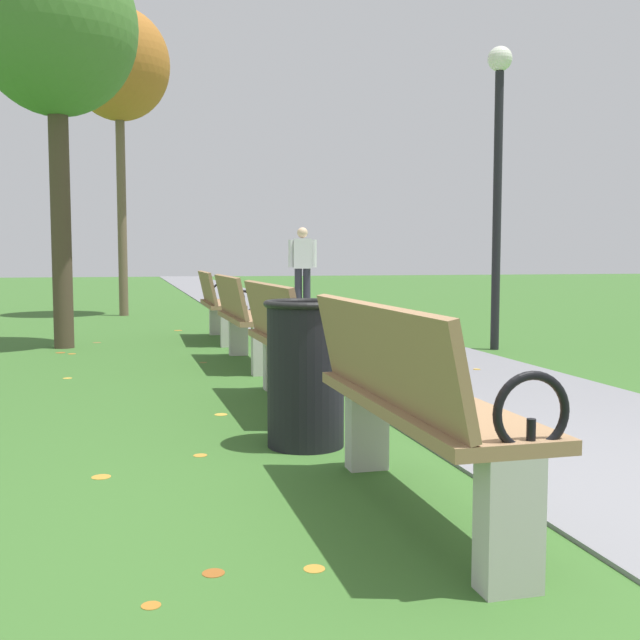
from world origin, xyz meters
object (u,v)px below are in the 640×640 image
Objects in this scene: tree_2 at (119,66)px; lamp_post at (498,151)px; pedestrian_walking at (303,265)px; park_bench_3 at (244,317)px; trash_bin at (306,373)px; tree_1 at (55,30)px; park_bench_1 at (411,403)px; park_bench_4 at (218,303)px; park_bench_2 at (290,341)px.

lamp_post is (4.26, -6.42, -2.22)m from tree_2.
pedestrian_walking is 6.08m from lamp_post.
trash_bin is at bearing -92.50° from park_bench_3.
tree_1 is at bearing -97.55° from tree_2.
tree_2 is at bearing 99.96° from park_bench_3.
pedestrian_walking is 1.93× the size of trash_bin.
trash_bin is (-0.15, -3.38, -0.06)m from park_bench_3.
park_bench_3 is at bearing -45.73° from tree_1.
lamp_post is at bearing 59.61° from park_bench_1.
park_bench_3 is at bearing 87.50° from trash_bin.
tree_1 is 6.55m from pedestrian_walking.
park_bench_1 is at bearing -120.39° from lamp_post.
tree_2 is 8.02m from lamp_post.
lamp_post is at bearing -30.07° from park_bench_4.
park_bench_3 is at bearing 90.00° from park_bench_1.
park_bench_4 is at bearing -116.72° from pedestrian_walking.
tree_1 is at bearing 134.27° from park_bench_3.
park_bench_4 is 0.34× the size of tree_1.
tree_1 is 1.38× the size of lamp_post.
park_bench_1 and park_bench_4 have the same top height.
park_bench_2 is 0.46× the size of lamp_post.
park_bench_4 is 6.29m from tree_2.
pedestrian_walking is 10.00m from trash_bin.
lamp_post reaches higher than park_bench_1.
tree_2 reaches higher than park_bench_4.
pedestrian_walking reaches higher than trash_bin.
tree_2 is (-1.22, 4.66, 4.04)m from park_bench_4.
trash_bin is (1.07, -10.32, -4.10)m from tree_2.
lamp_post is (3.04, 5.18, 1.82)m from park_bench_1.
park_bench_2 is at bearing -90.00° from park_bench_3.
tree_1 is 2.96× the size of pedestrian_walking.
park_bench_3 is 3.58m from lamp_post.
park_bench_2 is 1.92× the size of trash_bin.
pedestrian_walking is at bearing 72.11° from park_bench_3.
park_bench_4 is 1.91× the size of trash_bin.
park_bench_3 is 8.13m from tree_2.
park_bench_1 is 1.00× the size of park_bench_4.
park_bench_3 is 3.38m from trash_bin.
park_bench_1 and park_bench_3 have the same top height.
tree_1 is 0.86× the size of tree_2.
trash_bin is 5.38m from lamp_post.
park_bench_3 reaches higher than trash_bin.
pedestrian_walking is 0.47× the size of lamp_post.
tree_2 is 11.16m from trash_bin.
tree_2 reaches higher than park_bench_2.
tree_1 is (-1.88, -0.35, 3.22)m from park_bench_4.
lamp_post is (3.04, 2.78, 1.82)m from park_bench_2.
park_bench_4 is at bearing 90.00° from park_bench_3.
park_bench_4 reaches higher than trash_bin.
park_bench_1 is 11.22m from pedestrian_walking.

